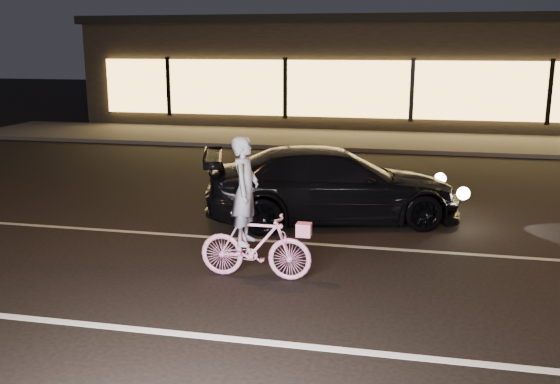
# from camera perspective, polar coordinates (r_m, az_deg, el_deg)

# --- Properties ---
(ground) EXTENTS (90.00, 90.00, 0.00)m
(ground) POSITION_cam_1_polar(r_m,az_deg,el_deg) (8.18, 10.55, -9.62)
(ground) COLOR black
(ground) RESTS_ON ground
(lane_stripe_near) EXTENTS (60.00, 0.12, 0.01)m
(lane_stripe_near) POSITION_cam_1_polar(r_m,az_deg,el_deg) (6.82, 10.13, -14.46)
(lane_stripe_near) COLOR silver
(lane_stripe_near) RESTS_ON ground
(lane_stripe_far) EXTENTS (60.00, 0.10, 0.01)m
(lane_stripe_far) POSITION_cam_1_polar(r_m,az_deg,el_deg) (10.05, 10.92, -5.20)
(lane_stripe_far) COLOR gray
(lane_stripe_far) RESTS_ON ground
(sidewalk) EXTENTS (30.00, 4.00, 0.12)m
(sidewalk) POSITION_cam_1_polar(r_m,az_deg,el_deg) (20.77, 11.72, 4.52)
(sidewalk) COLOR #383533
(sidewalk) RESTS_ON ground
(storefront) EXTENTS (25.40, 8.42, 4.20)m
(storefront) POSITION_cam_1_polar(r_m,az_deg,el_deg) (26.53, 12.10, 10.90)
(storefront) COLOR black
(storefront) RESTS_ON ground
(cyclist) EXTENTS (1.57, 0.54, 1.98)m
(cyclist) POSITION_cam_1_polar(r_m,az_deg,el_deg) (8.53, -2.52, -3.40)
(cyclist) COLOR #FC31A0
(cyclist) RESTS_ON ground
(sedan) EXTENTS (4.97, 3.14, 1.34)m
(sedan) POSITION_cam_1_polar(r_m,az_deg,el_deg) (11.35, 4.85, 0.65)
(sedan) COLOR black
(sedan) RESTS_ON ground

